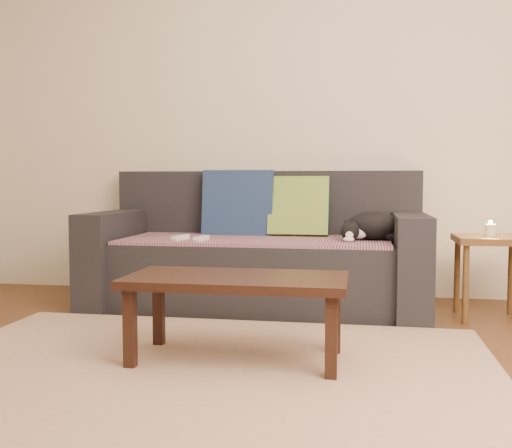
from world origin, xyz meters
name	(u,v)px	position (x,y,z in m)	size (l,w,h in m)	color
ground	(191,384)	(0.00, 0.00, 0.00)	(4.50, 4.50, 0.00)	brown
back_wall	(269,111)	(0.00, 2.00, 1.30)	(4.50, 0.04, 2.60)	beige
sofa	(258,257)	(0.00, 1.57, 0.31)	(2.10, 0.94, 0.87)	#232328
throw_blanket	(256,240)	(0.00, 1.48, 0.43)	(1.66, 0.74, 0.02)	#42274A
cushion_navy	(239,206)	(-0.17, 1.74, 0.63)	(0.48, 0.12, 0.48)	#0F1841
cushion_green	(299,207)	(0.24, 1.74, 0.63)	(0.40, 0.10, 0.40)	#0B493E
cat	(372,226)	(0.72, 1.49, 0.52)	(0.40, 0.31, 0.17)	black
wii_remote_a	(180,237)	(-0.44, 1.29, 0.46)	(0.15, 0.04, 0.03)	white
wii_remote_b	(201,238)	(-0.30, 1.26, 0.46)	(0.15, 0.04, 0.03)	white
side_table	(490,251)	(1.39, 1.38, 0.40)	(0.39, 0.39, 0.48)	brown
candle	(490,230)	(1.39, 1.38, 0.52)	(0.06, 0.06, 0.09)	beige
rug	(201,371)	(0.00, 0.15, 0.01)	(2.50, 1.80, 0.01)	tan
coffee_table	(237,287)	(0.12, 0.31, 0.34)	(0.96, 0.48, 0.38)	black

